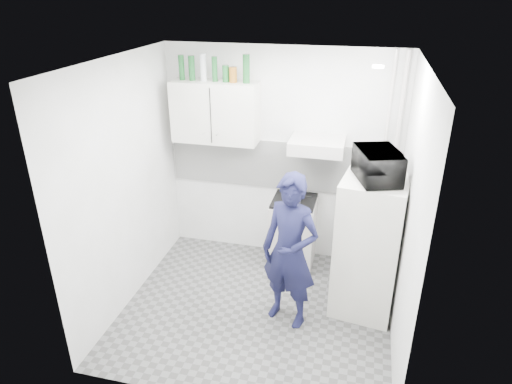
# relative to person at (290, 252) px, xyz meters

# --- Properties ---
(floor) EXTENTS (2.80, 2.80, 0.00)m
(floor) POSITION_rel_person_xyz_m (-0.35, 0.06, -0.81)
(floor) COLOR #5B5B5B
(floor) RESTS_ON ground
(ceiling) EXTENTS (2.80, 2.80, 0.00)m
(ceiling) POSITION_rel_person_xyz_m (-0.35, 0.06, 1.79)
(ceiling) COLOR white
(ceiling) RESTS_ON wall_back
(wall_back) EXTENTS (2.80, 0.00, 2.80)m
(wall_back) POSITION_rel_person_xyz_m (-0.35, 1.31, 0.49)
(wall_back) COLOR white
(wall_back) RESTS_ON floor
(wall_left) EXTENTS (0.00, 2.60, 2.60)m
(wall_left) POSITION_rel_person_xyz_m (-1.75, 0.06, 0.49)
(wall_left) COLOR white
(wall_left) RESTS_ON floor
(wall_right) EXTENTS (0.00, 2.60, 2.60)m
(wall_right) POSITION_rel_person_xyz_m (1.05, 0.06, 0.49)
(wall_right) COLOR white
(wall_right) RESTS_ON floor
(person) EXTENTS (0.69, 0.56, 1.62)m
(person) POSITION_rel_person_xyz_m (0.00, 0.00, 0.00)
(person) COLOR black
(person) RESTS_ON floor
(stove) EXTENTS (0.53, 0.53, 0.84)m
(stove) POSITION_rel_person_xyz_m (-0.13, 1.06, -0.39)
(stove) COLOR beige
(stove) RESTS_ON floor
(fridge) EXTENTS (0.70, 0.70, 1.50)m
(fridge) POSITION_rel_person_xyz_m (0.75, 0.37, -0.06)
(fridge) COLOR silver
(fridge) RESTS_ON floor
(stove_top) EXTENTS (0.50, 0.50, 0.03)m
(stove_top) POSITION_rel_person_xyz_m (-0.13, 1.06, 0.04)
(stove_top) COLOR black
(stove_top) RESTS_ON stove
(saucepan) EXTENTS (0.20, 0.20, 0.11)m
(saucepan) POSITION_rel_person_xyz_m (-0.14, 0.99, 0.11)
(saucepan) COLOR silver
(saucepan) RESTS_ON stove_top
(microwave) EXTENTS (0.62, 0.51, 0.30)m
(microwave) POSITION_rel_person_xyz_m (0.75, 0.37, 0.84)
(microwave) COLOR black
(microwave) RESTS_ON fridge
(bottle_a) EXTENTS (0.06, 0.06, 0.28)m
(bottle_a) POSITION_rel_person_xyz_m (-1.49, 1.13, 1.53)
(bottle_a) COLOR #144C1E
(bottle_a) RESTS_ON upper_cabinet
(bottle_b) EXTENTS (0.07, 0.07, 0.27)m
(bottle_b) POSITION_rel_person_xyz_m (-1.37, 1.13, 1.52)
(bottle_b) COLOR #144C1E
(bottle_b) RESTS_ON upper_cabinet
(bottle_c) EXTENTS (0.07, 0.07, 0.30)m
(bottle_c) POSITION_rel_person_xyz_m (-1.23, 1.13, 1.54)
(bottle_c) COLOR #B2B7BC
(bottle_c) RESTS_ON upper_cabinet
(bottle_d) EXTENTS (0.06, 0.06, 0.27)m
(bottle_d) POSITION_rel_person_xyz_m (-1.09, 1.13, 1.53)
(bottle_d) COLOR #144C1E
(bottle_d) RESTS_ON upper_cabinet
(canister_a) EXTENTS (0.07, 0.07, 0.18)m
(canister_a) POSITION_rel_person_xyz_m (-0.97, 1.13, 1.48)
(canister_a) COLOR #144C1E
(canister_a) RESTS_ON upper_cabinet
(canister_b) EXTENTS (0.09, 0.09, 0.17)m
(canister_b) POSITION_rel_person_xyz_m (-0.88, 1.13, 1.47)
(canister_b) COLOR brown
(canister_b) RESTS_ON upper_cabinet
(bottle_e) EXTENTS (0.08, 0.08, 0.31)m
(bottle_e) POSITION_rel_person_xyz_m (-0.73, 1.13, 1.54)
(bottle_e) COLOR #144C1E
(bottle_e) RESTS_ON upper_cabinet
(upper_cabinet) EXTENTS (1.00, 0.35, 0.70)m
(upper_cabinet) POSITION_rel_person_xyz_m (-1.10, 1.13, 1.04)
(upper_cabinet) COLOR silver
(upper_cabinet) RESTS_ON wall_back
(range_hood) EXTENTS (0.60, 0.50, 0.14)m
(range_hood) POSITION_rel_person_xyz_m (0.10, 1.06, 0.76)
(range_hood) COLOR beige
(range_hood) RESTS_ON wall_back
(backsplash) EXTENTS (2.74, 0.03, 0.60)m
(backsplash) POSITION_rel_person_xyz_m (-0.35, 1.29, 0.39)
(backsplash) COLOR white
(backsplash) RESTS_ON wall_back
(pipe_a) EXTENTS (0.05, 0.05, 2.60)m
(pipe_a) POSITION_rel_person_xyz_m (0.95, 1.23, 0.49)
(pipe_a) COLOR beige
(pipe_a) RESTS_ON floor
(pipe_b) EXTENTS (0.04, 0.04, 2.60)m
(pipe_b) POSITION_rel_person_xyz_m (0.83, 1.23, 0.49)
(pipe_b) COLOR beige
(pipe_b) RESTS_ON floor
(ceiling_spot_fixture) EXTENTS (0.10, 0.10, 0.02)m
(ceiling_spot_fixture) POSITION_rel_person_xyz_m (0.65, 0.26, 1.76)
(ceiling_spot_fixture) COLOR white
(ceiling_spot_fixture) RESTS_ON ceiling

